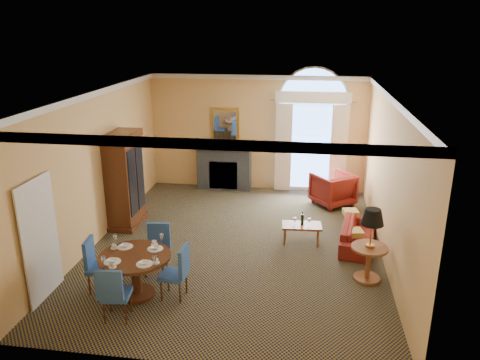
# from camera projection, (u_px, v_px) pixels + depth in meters

# --- Properties ---
(ground) EXTENTS (7.50, 7.50, 0.00)m
(ground) POSITION_uv_depth(u_px,v_px,m) (237.00, 245.00, 9.99)
(ground) COLOR black
(ground) RESTS_ON ground
(room_envelope) EXTENTS (6.04, 7.52, 3.45)m
(room_envelope) POSITION_uv_depth(u_px,v_px,m) (240.00, 123.00, 9.83)
(room_envelope) COLOR #E9B86F
(room_envelope) RESTS_ON ground
(armoire) EXTENTS (0.63, 1.12, 2.20)m
(armoire) POSITION_uv_depth(u_px,v_px,m) (125.00, 181.00, 10.73)
(armoire) COLOR #3D1D0E
(armoire) RESTS_ON ground
(dining_table) EXTENTS (1.23, 1.23, 0.97)m
(dining_table) POSITION_uv_depth(u_px,v_px,m) (135.00, 266.00, 7.96)
(dining_table) COLOR #3D1D0E
(dining_table) RESTS_ON ground
(dining_chair_north) EXTENTS (0.47, 0.48, 0.96)m
(dining_chair_north) POSITION_uv_depth(u_px,v_px,m) (157.00, 245.00, 8.76)
(dining_chair_north) COLOR #254D94
(dining_chair_north) RESTS_ON ground
(dining_chair_south) EXTENTS (0.48, 0.48, 0.96)m
(dining_chair_south) POSITION_uv_depth(u_px,v_px,m) (113.00, 291.00, 7.25)
(dining_chair_south) COLOR #254D94
(dining_chair_south) RESTS_ON ground
(dining_chair_east) EXTENTS (0.47, 0.45, 0.96)m
(dining_chair_east) POSITION_uv_depth(u_px,v_px,m) (179.00, 269.00, 7.90)
(dining_chair_east) COLOR #254D94
(dining_chair_east) RESTS_ON ground
(dining_chair_west) EXTENTS (0.49, 0.49, 0.96)m
(dining_chair_west) POSITION_uv_depth(u_px,v_px,m) (95.00, 262.00, 8.16)
(dining_chair_west) COLOR #254D94
(dining_chair_west) RESTS_ON ground
(sofa) EXTENTS (0.91, 1.75, 0.49)m
(sofa) POSITION_uv_depth(u_px,v_px,m) (358.00, 235.00, 9.91)
(sofa) COLOR maroon
(sofa) RESTS_ON ground
(armchair) EXTENTS (1.29, 1.29, 0.85)m
(armchair) POSITION_uv_depth(u_px,v_px,m) (333.00, 189.00, 12.11)
(armchair) COLOR maroon
(armchair) RESTS_ON ground
(coffee_table) EXTENTS (0.86, 0.52, 0.73)m
(coffee_table) POSITION_uv_depth(u_px,v_px,m) (302.00, 226.00, 9.97)
(coffee_table) COLOR brown
(coffee_table) RESTS_ON ground
(side_table) EXTENTS (0.66, 0.66, 1.36)m
(side_table) POSITION_uv_depth(u_px,v_px,m) (371.00, 236.00, 8.37)
(side_table) COLOR brown
(side_table) RESTS_ON ground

